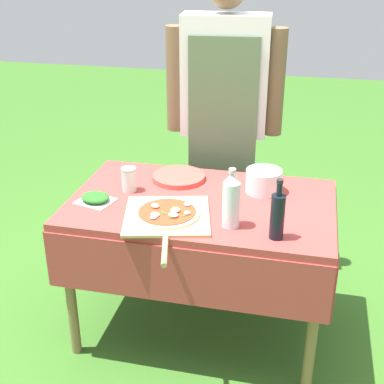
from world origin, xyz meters
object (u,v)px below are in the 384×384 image
herb_container (95,198)px  person_cook (224,106)px  pizza_on_peel (167,215)px  sauce_jar (129,181)px  prep_table (201,218)px  oil_bottle (277,215)px  water_bottle (231,199)px  mixing_tub (264,181)px  plate_stack (179,177)px

herb_container → person_cook: bearing=58.5°
pizza_on_peel → sauce_jar: size_ratio=5.21×
prep_table → herb_container: bearing=-165.5°
person_cook → oil_bottle: 1.02m
prep_table → water_bottle: water_bottle is taller
person_cook → mixing_tub: size_ratio=9.86×
person_cook → water_bottle: size_ratio=6.50×
prep_table → oil_bottle: size_ratio=4.77×
pizza_on_peel → sauce_jar: sauce_jar is taller
person_cook → sauce_jar: 0.75m
herb_container → mixing_tub: size_ratio=1.09×
plate_stack → water_bottle: bearing=-51.8°
oil_bottle → prep_table: bearing=143.9°
mixing_tub → sauce_jar: (-0.65, -0.14, -0.00)m
pizza_on_peel → plate_stack: size_ratio=2.27×
prep_table → plate_stack: plate_stack is taller
plate_stack → sauce_jar: size_ratio=2.30×
pizza_on_peel → prep_table: bearing=48.0°
herb_container → plate_stack: herb_container is taller
oil_bottle → water_bottle: bearing=163.5°
prep_table → oil_bottle: oil_bottle is taller
person_cook → plate_stack: person_cook is taller
mixing_tub → plate_stack: 0.45m
water_bottle → mixing_tub: (0.10, 0.38, -0.07)m
oil_bottle → sauce_jar: bearing=157.8°
water_bottle → mixing_tub: water_bottle is taller
prep_table → person_cook: bearing=90.9°
herb_container → prep_table: bearing=14.5°
oil_bottle → herb_container: size_ratio=1.37×
prep_table → plate_stack: (-0.17, 0.22, 0.11)m
mixing_tub → sauce_jar: sauce_jar is taller
plate_stack → sauce_jar: bearing=-137.5°
person_cook → prep_table: bearing=86.3°
pizza_on_peel → herb_container: bearing=154.0°
prep_table → oil_bottle: bearing=-36.1°
person_cook → mixing_tub: 0.61m
oil_bottle → mixing_tub: size_ratio=1.50×
prep_table → herb_container: herb_container is taller
plate_stack → prep_table: bearing=-52.6°
prep_table → water_bottle: 0.36m
prep_table → oil_bottle: (0.37, -0.27, 0.20)m
person_cook → pizza_on_peel: 0.91m
prep_table → mixing_tub: size_ratio=7.16×
mixing_tub → water_bottle: bearing=-104.9°
person_cook → sauce_jar: (-0.36, -0.62, -0.23)m
oil_bottle → person_cook: bearing=112.6°
person_cook → sauce_jar: person_cook is taller
person_cook → pizza_on_peel: (-0.10, -0.86, -0.27)m
person_cook → water_bottle: 0.90m
prep_table → oil_bottle: 0.51m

